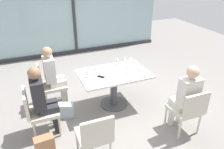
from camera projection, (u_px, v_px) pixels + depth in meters
name	position (u px, v px, depth m)	size (l,w,h in m)	color
ground_plane	(114.00, 104.00, 4.65)	(12.00, 12.00, 0.00)	gray
window_wall_backdrop	(74.00, 15.00, 6.73)	(5.58, 0.10, 2.70)	#98B7BC
dining_table_main	(114.00, 81.00, 4.40)	(1.35, 0.88, 0.73)	silver
chair_far_left	(49.00, 83.00, 4.43)	(0.50, 0.46, 0.87)	beige
chair_side_end	(37.00, 110.00, 3.65)	(0.50, 0.46, 0.87)	beige
chair_front_right	(188.00, 109.00, 3.66)	(0.46, 0.50, 0.87)	beige
chair_front_left	(95.00, 135.00, 3.12)	(0.46, 0.50, 0.87)	beige
person_far_left	(53.00, 73.00, 4.37)	(0.39, 0.34, 1.26)	silver
person_side_end	(42.00, 98.00, 3.59)	(0.39, 0.34, 1.26)	#28282D
person_front_right	(186.00, 95.00, 3.66)	(0.34, 0.39, 1.26)	silver
wine_glass_0	(124.00, 58.00, 4.65)	(0.07, 0.07, 0.18)	silver
wine_glass_1	(142.00, 64.00, 4.38)	(0.07, 0.07, 0.18)	silver
wine_glass_2	(88.00, 68.00, 4.22)	(0.07, 0.07, 0.18)	silver
wine_glass_3	(95.00, 68.00, 4.23)	(0.07, 0.07, 0.18)	silver
wine_glass_4	(117.00, 59.00, 4.61)	(0.07, 0.07, 0.18)	silver
wine_glass_5	(128.00, 66.00, 4.29)	(0.07, 0.07, 0.18)	silver
wine_glass_6	(87.00, 71.00, 4.11)	(0.07, 0.07, 0.18)	silver
coffee_cup	(131.00, 60.00, 4.75)	(0.08, 0.08, 0.09)	white
cell_phone_on_table	(101.00, 77.00, 4.17)	(0.07, 0.14, 0.01)	black
handbag_0	(66.00, 110.00, 4.22)	(0.30, 0.16, 0.28)	silver
handbag_1	(45.00, 145.00, 3.44)	(0.30, 0.16, 0.28)	#A3704C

